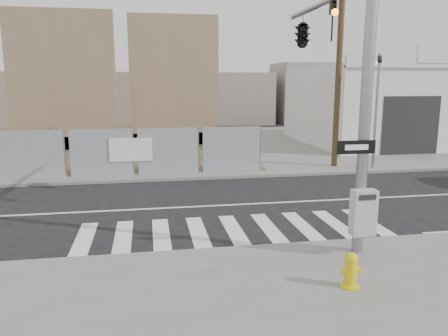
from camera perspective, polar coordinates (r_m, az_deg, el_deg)
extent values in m
plane|color=black|center=(14.58, -0.63, -4.93)|extent=(100.00, 100.00, 0.00)
cube|color=slate|center=(28.20, -5.29, 2.93)|extent=(50.00, 20.00, 0.12)
cylinder|color=gray|center=(10.22, 18.07, 8.32)|extent=(0.26, 0.26, 7.00)
cylinder|color=gray|center=(12.75, 12.97, 20.30)|extent=(0.14, 5.20, 0.14)
cube|color=#B2B2AF|center=(10.35, 17.73, -5.57)|extent=(0.55, 0.30, 1.05)
cube|color=black|center=(10.05, 16.89, 2.62)|extent=(0.90, 0.03, 0.30)
cube|color=silver|center=(10.04, 16.94, 2.60)|extent=(0.55, 0.01, 0.12)
imported|color=black|center=(12.12, 14.01, 18.12)|extent=(0.16, 0.20, 1.00)
imported|color=black|center=(14.15, 10.25, 17.20)|extent=(0.53, 2.48, 1.00)
cylinder|color=gray|center=(21.14, 19.25, 6.92)|extent=(0.12, 0.12, 5.20)
imported|color=black|center=(21.14, 19.69, 13.69)|extent=(0.16, 0.20, 1.00)
cube|color=#7C604A|center=(27.24, -20.36, 10.59)|extent=(6.00, 0.50, 8.00)
cube|color=#7C604A|center=(27.85, -19.72, 3.19)|extent=(6.00, 1.30, 0.80)
cube|color=#7C604A|center=(27.88, -6.48, 11.19)|extent=(5.50, 0.50, 8.00)
cube|color=#7C604A|center=(28.50, -6.38, 3.93)|extent=(5.50, 1.30, 0.80)
cube|color=silver|center=(31.42, 21.40, 7.56)|extent=(12.00, 10.00, 4.80)
cube|color=black|center=(26.17, 23.21, 5.12)|extent=(3.40, 0.06, 3.20)
cylinder|color=brown|center=(21.26, 14.82, 13.67)|extent=(0.28, 0.28, 10.00)
cylinder|color=yellow|center=(9.11, 16.09, -14.55)|extent=(0.47, 0.47, 0.04)
cylinder|color=yellow|center=(9.01, 16.18, -13.08)|extent=(0.30, 0.30, 0.55)
sphere|color=yellow|center=(8.90, 16.28, -11.36)|extent=(0.26, 0.26, 0.26)
cylinder|color=yellow|center=(8.93, 15.34, -12.88)|extent=(0.15, 0.14, 0.10)
cylinder|color=yellow|center=(9.05, 17.05, -12.64)|extent=(0.15, 0.14, 0.10)
cube|color=#FF4F0D|center=(19.67, -15.44, -0.73)|extent=(0.40, 0.40, 0.03)
cone|color=#FF4F0D|center=(19.60, -15.49, 0.33)|extent=(0.35, 0.35, 0.77)
cylinder|color=silver|center=(19.58, -15.51, 0.65)|extent=(0.30, 0.30, 0.09)
cube|color=orange|center=(19.70, -4.24, -0.34)|extent=(0.47, 0.47, 0.03)
cone|color=orange|center=(19.63, -4.25, 0.76)|extent=(0.42, 0.42, 0.80)
cylinder|color=silver|center=(19.61, -4.26, 1.08)|extent=(0.31, 0.31, 0.09)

